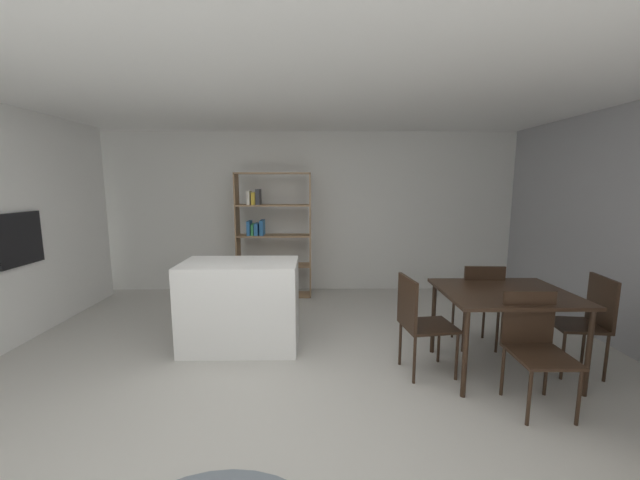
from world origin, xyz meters
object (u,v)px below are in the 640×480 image
at_px(built_in_oven, 20,239).
at_px(open_bookshelf, 269,233).
at_px(dining_chair_far, 479,299).
at_px(kitchen_island, 241,305).
at_px(dining_chair_island_side, 418,317).
at_px(dining_chair_window_side, 588,316).
at_px(dining_table, 505,299).
at_px(dining_chair_near, 534,340).

xyz_separation_m(built_in_oven, open_bookshelf, (2.50, 1.66, -0.16)).
distance_m(open_bookshelf, dining_chair_far, 3.15).
relative_size(built_in_oven, kitchen_island, 0.50).
bearing_deg(open_bookshelf, built_in_oven, -146.47).
height_order(dining_chair_island_side, dining_chair_far, dining_chair_far).
xyz_separation_m(kitchen_island, dining_chair_window_side, (3.32, -0.60, 0.07)).
distance_m(dining_table, dining_chair_island_side, 0.81).
height_order(dining_chair_window_side, dining_chair_near, dining_chair_window_side).
xyz_separation_m(dining_chair_far, dining_chair_near, (0.01, -0.99, -0.02)).
height_order(dining_table, dining_chair_far, dining_chair_far).
height_order(kitchen_island, dining_chair_near, kitchen_island).
relative_size(built_in_oven, dining_chair_island_side, 0.66).
bearing_deg(dining_table, dining_chair_near, -89.86).
bearing_deg(dining_chair_window_side, dining_chair_near, -51.22).
distance_m(built_in_oven, kitchen_island, 2.52).
xyz_separation_m(built_in_oven, kitchen_island, (2.41, -0.19, -0.69)).
relative_size(dining_table, dining_chair_near, 1.27).
xyz_separation_m(built_in_oven, dining_chair_island_side, (4.16, -0.79, -0.62)).
xyz_separation_m(open_bookshelf, dining_chair_window_side, (3.23, -2.45, -0.45)).
distance_m(dining_chair_window_side, dining_chair_near, 0.92).
height_order(open_bookshelf, dining_chair_island_side, open_bookshelf).
bearing_deg(dining_chair_island_side, kitchen_island, 63.06).
relative_size(dining_chair_island_side, dining_chair_far, 1.00).
height_order(dining_chair_island_side, dining_chair_window_side, dining_chair_island_side).
bearing_deg(kitchen_island, dining_chair_far, -2.12).
xyz_separation_m(dining_chair_window_side, dining_chair_near, (-0.78, -0.48, -0.01)).
bearing_deg(open_bookshelf, dining_chair_far, -38.44).
height_order(dining_chair_island_side, dining_chair_near, dining_chair_island_side).
bearing_deg(dining_chair_far, dining_chair_near, 94.13).
bearing_deg(dining_table, open_bookshelf, 135.16).
xyz_separation_m(dining_table, dining_chair_island_side, (-0.79, -0.01, -0.17)).
bearing_deg(dining_chair_far, dining_table, 94.41).
bearing_deg(dining_chair_window_side, dining_table, -83.62).
height_order(open_bookshelf, dining_chair_window_side, open_bookshelf).
bearing_deg(dining_table, dining_chair_window_side, -0.89).
height_order(kitchen_island, dining_chair_window_side, kitchen_island).
bearing_deg(dining_chair_window_side, open_bookshelf, -119.85).
distance_m(built_in_oven, dining_chair_window_side, 5.82).
height_order(built_in_oven, kitchen_island, built_in_oven).
bearing_deg(dining_chair_far, built_in_oven, 0.42).
bearing_deg(built_in_oven, dining_chair_window_side, -7.87).
relative_size(built_in_oven, dining_chair_window_side, 0.66).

